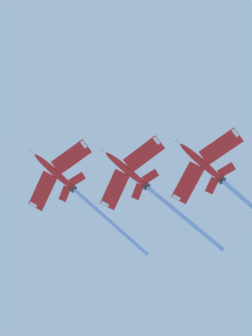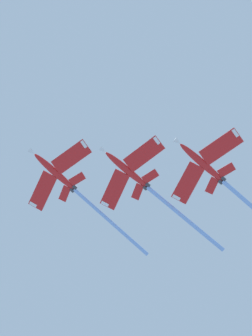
{
  "view_description": "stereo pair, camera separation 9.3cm",
  "coord_description": "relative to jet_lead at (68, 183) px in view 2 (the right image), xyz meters",
  "views": [
    {
      "loc": [
        52.08,
        -13.32,
        1.63
      ],
      "look_at": [
        19.57,
        19.57,
        127.95
      ],
      "focal_mm": 65.59,
      "sensor_mm": 36.0,
      "label": 1
    },
    {
      "loc": [
        52.01,
        -13.39,
        1.63
      ],
      "look_at": [
        19.57,
        19.57,
        127.95
      ],
      "focal_mm": 65.59,
      "sensor_mm": 36.0,
      "label": 2
    }
  ],
  "objects": [
    {
      "name": "jet_third",
      "position": [
        26.31,
        21.19,
        -6.79
      ],
      "size": [
        20.07,
        37.65,
        9.75
      ],
      "color": "red"
    },
    {
      "name": "jet_second",
      "position": [
        12.71,
        11.14,
        -2.34
      ],
      "size": [
        19.99,
        34.15,
        9.75
      ],
      "color": "red"
    },
    {
      "name": "jet_lead",
      "position": [
        0.0,
        0.0,
        0.0
      ],
      "size": [
        20.08,
        34.67,
        9.51
      ],
      "color": "red"
    }
  ]
}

